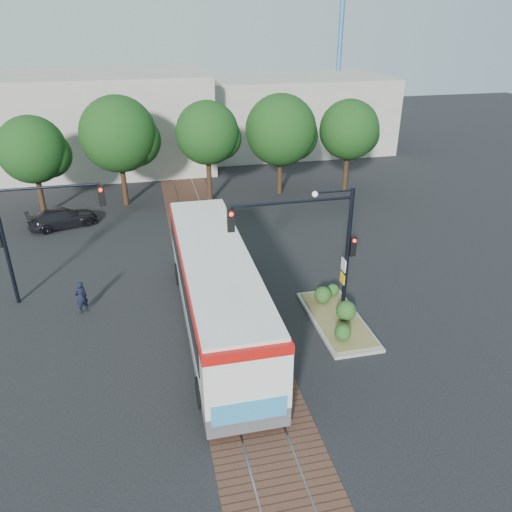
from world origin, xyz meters
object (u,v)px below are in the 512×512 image
object	(u,v)px
signal_pole_left	(28,226)
parked_car	(63,218)
traffic_island	(337,314)
signal_pole_main	(321,238)
officer	(81,297)
city_bus	(216,286)

from	to	relation	value
signal_pole_left	parked_car	bearing A→B (deg)	90.45
traffic_island	signal_pole_main	world-z (taller)	signal_pole_main
signal_pole_left	officer	bearing A→B (deg)	-38.84
city_bus	parked_car	size ratio (longest dim) A/B	3.13
signal_pole_left	parked_car	xyz separation A→B (m)	(-0.07, 9.41, -3.24)
signal_pole_main	parked_car	bearing A→B (deg)	130.88
traffic_island	signal_pole_main	xyz separation A→B (m)	(-0.96, 0.09, 3.83)
city_bus	traffic_island	bearing A→B (deg)	-9.01
city_bus	signal_pole_left	xyz separation A→B (m)	(-7.89, 4.05, 1.86)
signal_pole_main	officer	bearing A→B (deg)	162.62
city_bus	officer	bearing A→B (deg)	157.56
city_bus	signal_pole_main	world-z (taller)	signal_pole_main
traffic_island	officer	world-z (taller)	officer
traffic_island	signal_pole_left	bearing A→B (deg)	159.64
city_bus	parked_car	bearing A→B (deg)	120.71
signal_pole_main	officer	xyz separation A→B (m)	(-10.25, 3.21, -3.36)
traffic_island	parked_car	world-z (taller)	parked_car
signal_pole_main	officer	world-z (taller)	signal_pole_main
city_bus	officer	world-z (taller)	city_bus
traffic_island	signal_pole_left	distance (m)	14.50
signal_pole_main	traffic_island	bearing A→B (deg)	-5.36
city_bus	parked_car	distance (m)	15.70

